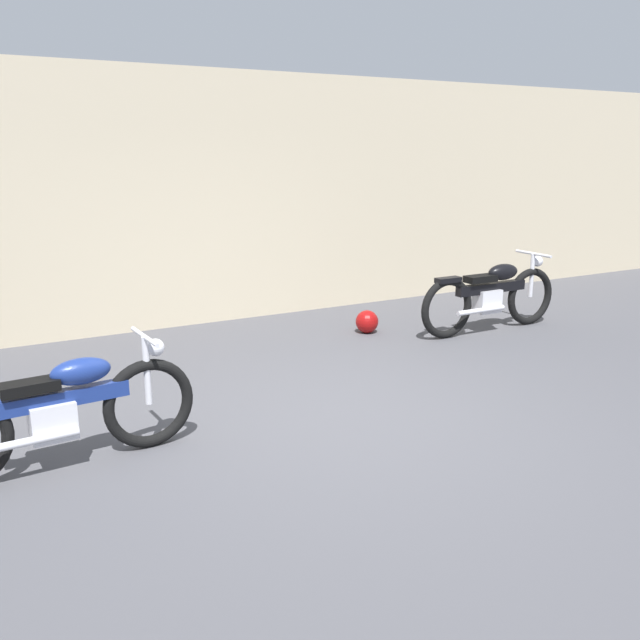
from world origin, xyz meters
The scene contains 5 objects.
ground_plane centered at (0.00, 0.00, 0.00)m, with size 40.00×40.00×0.00m, color #47474C.
building_wall centered at (0.00, 3.86, 1.60)m, with size 18.00×0.30×3.20m, color beige.
helmet centered at (1.69, 2.29, 0.14)m, with size 0.29×0.29×0.29m, color maroon.
motorcycle_black centered at (3.11, 1.63, 0.46)m, with size 2.12×0.59×0.95m.
motorcycle_blue centered at (-2.16, 0.25, 0.43)m, with size 2.00×0.56×0.89m.
Camera 1 is at (-2.65, -4.47, 2.21)m, focal length 37.32 mm.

